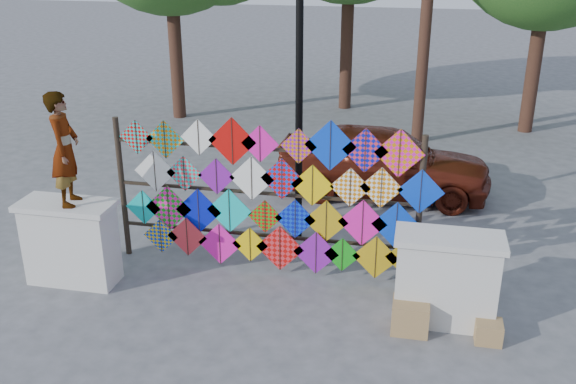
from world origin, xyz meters
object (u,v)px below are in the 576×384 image
object	(u,v)px
sedan	(383,161)
lamppost	(299,82)
vendor_woman	(65,149)
kite_rack	(272,199)

from	to	relation	value
sedan	lamppost	bearing A→B (deg)	151.40
vendor_woman	lamppost	size ratio (longest dim) A/B	0.37
sedan	kite_rack	bearing A→B (deg)	158.99
vendor_woman	sedan	distance (m)	6.24
kite_rack	sedan	world-z (taller)	kite_rack
vendor_woman	sedan	size ratio (longest dim) A/B	0.39
vendor_woman	lamppost	bearing A→B (deg)	-66.43
sedan	lamppost	size ratio (longest dim) A/B	0.93
lamppost	kite_rack	bearing A→B (deg)	-96.93
vendor_woman	lamppost	distance (m)	3.68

